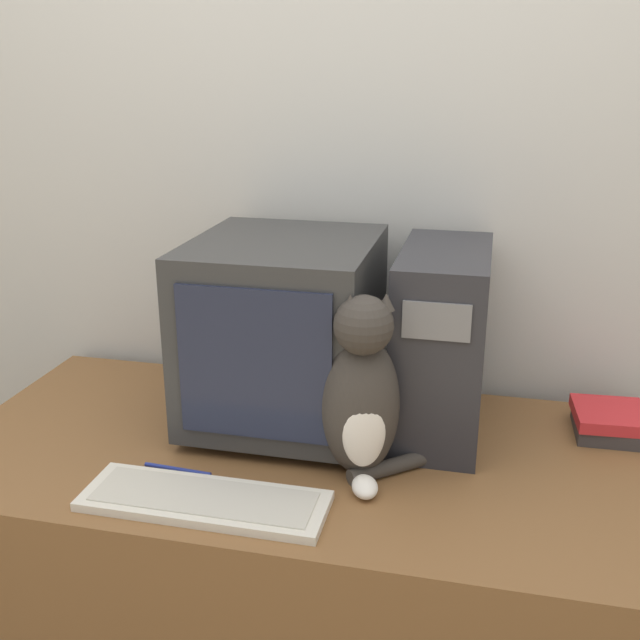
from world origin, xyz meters
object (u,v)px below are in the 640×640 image
(cat, at_px, (362,397))
(book_stack, at_px, (609,421))
(computer_tower, at_px, (441,342))
(keyboard, at_px, (204,500))
(pen, at_px, (178,469))
(crt_monitor, at_px, (284,331))

(cat, relative_size, book_stack, 2.34)
(computer_tower, height_order, cat, computer_tower)
(keyboard, relative_size, pen, 3.18)
(crt_monitor, bearing_deg, book_stack, 7.60)
(book_stack, bearing_deg, cat, -150.29)
(cat, bearing_deg, keyboard, -162.81)
(computer_tower, height_order, pen, computer_tower)
(cat, relative_size, pen, 2.62)
(keyboard, height_order, cat, cat)
(computer_tower, relative_size, book_stack, 2.51)
(crt_monitor, height_order, keyboard, crt_monitor)
(book_stack, bearing_deg, crt_monitor, -172.40)
(cat, bearing_deg, pen, 174.96)
(crt_monitor, height_order, computer_tower, crt_monitor)
(computer_tower, height_order, book_stack, computer_tower)
(pen, bearing_deg, computer_tower, 32.61)
(pen, bearing_deg, cat, 12.32)
(computer_tower, relative_size, cat, 1.08)
(cat, xyz_separation_m, pen, (-0.38, -0.08, -0.17))
(crt_monitor, height_order, cat, crt_monitor)
(crt_monitor, distance_m, book_stack, 0.78)
(cat, distance_m, pen, 0.42)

